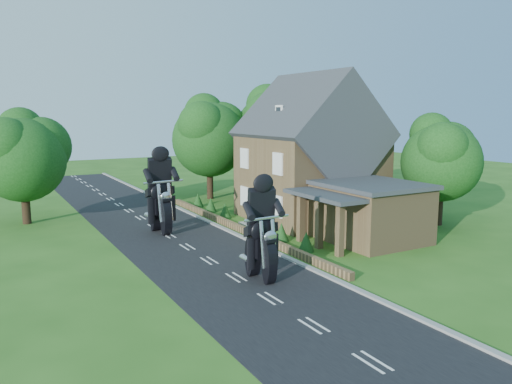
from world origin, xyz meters
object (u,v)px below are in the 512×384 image
garden_wall (239,228)px  motorcycle_lead (261,265)px  annex (369,211)px  house (310,158)px  motorcycle_follow (161,220)px

garden_wall → motorcycle_lead: size_ratio=14.14×
annex → garden_wall: bearing=133.8°
garden_wall → annex: size_ratio=3.12×
garden_wall → annex: (5.57, -5.80, 1.57)m
house → motorcycle_follow: 11.27m
motorcycle_follow → house: bearing=169.0°
garden_wall → house: 7.52m
garden_wall → house: house is taller
garden_wall → motorcycle_lead: (-3.48, -8.86, 0.52)m
house → motorcycle_lead: size_ratio=6.58×
annex → motorcycle_follow: annex is taller
annex → motorcycle_lead: annex is taller
house → motorcycle_lead: house is taller
garden_wall → motorcycle_follow: (-4.48, 1.88, 0.61)m
motorcycle_lead → motorcycle_follow: motorcycle_follow is taller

